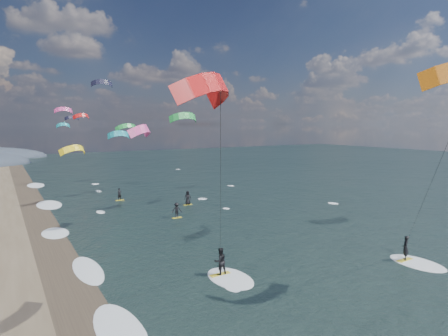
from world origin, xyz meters
TOP-DOWN VIEW (x-y plane):
  - ground at (0.00, 0.00)m, footprint 260.00×260.00m
  - wet_sand_strip at (-12.00, 10.00)m, footprint 3.00×240.00m
  - kitesurfer_near_b at (-5.30, 5.05)m, footprint 7.26×9.27m
  - far_kitesurfers at (2.00, 29.38)m, footprint 7.76×13.51m
  - bg_kite_field at (-0.31, 55.59)m, footprint 15.63×72.20m
  - shoreline_surf at (-10.80, 14.75)m, footprint 2.40×79.40m

SIDE VIEW (x-z plane):
  - ground at x=0.00m, z-range 0.00..0.00m
  - shoreline_surf at x=-10.80m, z-range -0.06..0.06m
  - wet_sand_strip at x=-12.00m, z-range 0.00..0.01m
  - far_kitesurfers at x=2.00m, z-range -0.03..1.78m
  - kitesurfer_near_b at x=-5.30m, z-range 2.07..15.34m
  - bg_kite_field at x=-0.31m, z-range 5.73..16.86m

